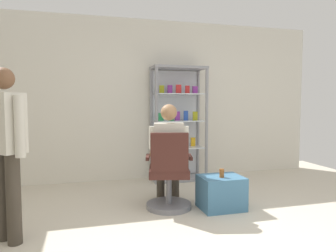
{
  "coord_description": "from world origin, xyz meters",
  "views": [
    {
      "loc": [
        -1.18,
        -2.35,
        1.32
      ],
      "look_at": [
        -0.07,
        1.66,
        1.0
      ],
      "focal_mm": 33.8,
      "sensor_mm": 36.0,
      "label": 1
    }
  ],
  "objects_px": {
    "display_cabinet_main": "(177,123)",
    "office_chair": "(169,178)",
    "tea_glass": "(222,173)",
    "storage_crate": "(221,193)",
    "standing_customer": "(6,144)",
    "seated_shopkeeper": "(169,150)"
  },
  "relations": [
    {
      "from": "display_cabinet_main",
      "to": "tea_glass",
      "type": "relative_size",
      "value": 18.2
    },
    {
      "from": "tea_glass",
      "to": "seated_shopkeeper",
      "type": "bearing_deg",
      "value": 148.11
    },
    {
      "from": "seated_shopkeeper",
      "to": "office_chair",
      "type": "bearing_deg",
      "value": -103.78
    },
    {
      "from": "display_cabinet_main",
      "to": "office_chair",
      "type": "relative_size",
      "value": 1.98
    },
    {
      "from": "seated_shopkeeper",
      "to": "display_cabinet_main",
      "type": "bearing_deg",
      "value": 68.33
    },
    {
      "from": "display_cabinet_main",
      "to": "storage_crate",
      "type": "distance_m",
      "value": 1.78
    },
    {
      "from": "display_cabinet_main",
      "to": "tea_glass",
      "type": "height_order",
      "value": "display_cabinet_main"
    },
    {
      "from": "display_cabinet_main",
      "to": "tea_glass",
      "type": "xyz_separation_m",
      "value": [
        0.05,
        -1.66,
        -0.51
      ]
    },
    {
      "from": "office_chair",
      "to": "standing_customer",
      "type": "height_order",
      "value": "standing_customer"
    },
    {
      "from": "seated_shopkeeper",
      "to": "storage_crate",
      "type": "xyz_separation_m",
      "value": [
        0.59,
        -0.3,
        -0.51
      ]
    },
    {
      "from": "office_chair",
      "to": "tea_glass",
      "type": "height_order",
      "value": "office_chair"
    },
    {
      "from": "display_cabinet_main",
      "to": "standing_customer",
      "type": "bearing_deg",
      "value": -139.48
    },
    {
      "from": "standing_customer",
      "to": "tea_glass",
      "type": "bearing_deg",
      "value": 6.66
    },
    {
      "from": "office_chair",
      "to": "standing_customer",
      "type": "xyz_separation_m",
      "value": [
        -1.7,
        -0.46,
        0.54
      ]
    },
    {
      "from": "display_cabinet_main",
      "to": "seated_shopkeeper",
      "type": "bearing_deg",
      "value": -111.67
    },
    {
      "from": "display_cabinet_main",
      "to": "standing_customer",
      "type": "relative_size",
      "value": 1.17
    },
    {
      "from": "seated_shopkeeper",
      "to": "standing_customer",
      "type": "height_order",
      "value": "standing_customer"
    },
    {
      "from": "office_chair",
      "to": "standing_customer",
      "type": "distance_m",
      "value": 1.84
    },
    {
      "from": "storage_crate",
      "to": "standing_customer",
      "type": "xyz_separation_m",
      "value": [
        -2.32,
        -0.32,
        0.73
      ]
    },
    {
      "from": "storage_crate",
      "to": "tea_glass",
      "type": "bearing_deg",
      "value": -109.17
    },
    {
      "from": "storage_crate",
      "to": "seated_shopkeeper",
      "type": "bearing_deg",
      "value": 152.55
    },
    {
      "from": "seated_shopkeeper",
      "to": "standing_customer",
      "type": "distance_m",
      "value": 1.86
    }
  ]
}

